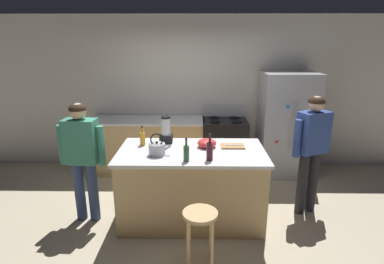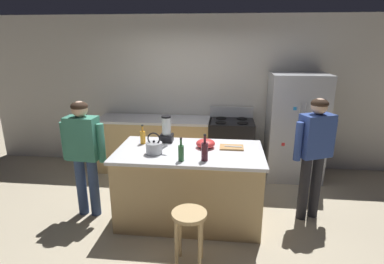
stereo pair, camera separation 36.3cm
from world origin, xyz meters
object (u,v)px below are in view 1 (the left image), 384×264
(kitchen_island, at_px, (192,185))
(mixing_bowl, at_px, (207,143))
(stove_range, at_px, (224,146))
(bottle_soda, at_px, (143,138))
(tea_kettle, at_px, (157,149))
(chef_knife, at_px, (234,145))
(bottle_olive_oil, at_px, (186,153))
(bar_stool, at_px, (200,224))
(person_by_sink_right, at_px, (312,144))
(refrigerator, at_px, (286,125))
(cutting_board, at_px, (233,146))
(blender_appliance, at_px, (166,131))
(person_by_island_left, at_px, (82,152))
(bottle_wine, at_px, (210,150))

(kitchen_island, distance_m, mixing_bowl, 0.58)
(stove_range, height_order, bottle_soda, bottle_soda)
(tea_kettle, height_order, chef_knife, tea_kettle)
(mixing_bowl, xyz_separation_m, tea_kettle, (-0.60, -0.28, 0.02))
(bottle_olive_oil, distance_m, tea_kettle, 0.41)
(bar_stool, height_order, bottle_soda, bottle_soda)
(bar_stool, height_order, chef_knife, chef_knife)
(kitchen_island, height_order, person_by_sink_right, person_by_sink_right)
(stove_range, bearing_deg, mixing_bowl, -104.16)
(refrigerator, relative_size, stove_range, 1.56)
(person_by_sink_right, relative_size, cutting_board, 5.37)
(blender_appliance, relative_size, chef_knife, 1.63)
(stove_range, height_order, person_by_sink_right, person_by_sink_right)
(refrigerator, distance_m, tea_kettle, 2.61)
(person_by_island_left, xyz_separation_m, bottle_soda, (0.72, 0.24, 0.11))
(person_by_sink_right, distance_m, mixing_bowl, 1.37)
(refrigerator, xyz_separation_m, mixing_bowl, (-1.41, -1.37, 0.13))
(person_by_sink_right, relative_size, bar_stool, 2.60)
(kitchen_island, relative_size, tea_kettle, 6.67)
(kitchen_island, distance_m, bottle_wine, 0.70)
(refrigerator, relative_size, bottle_olive_oil, 6.40)
(stove_range, height_order, bottle_olive_oil, bottle_olive_oil)
(bottle_soda, relative_size, tea_kettle, 0.93)
(bottle_olive_oil, bearing_deg, kitchen_island, 81.35)
(blender_appliance, height_order, bottle_olive_oil, blender_appliance)
(refrigerator, height_order, cutting_board, refrigerator)
(bottle_olive_oil, relative_size, tea_kettle, 1.00)
(tea_kettle, bearing_deg, person_by_island_left, 173.32)
(bottle_wine, bearing_deg, cutting_board, 55.59)
(bottle_soda, distance_m, chef_knife, 1.19)
(stove_range, distance_m, bottle_wine, 1.96)
(blender_appliance, bearing_deg, refrigerator, 31.32)
(person_by_island_left, relative_size, tea_kettle, 5.67)
(blender_appliance, height_order, cutting_board, blender_appliance)
(bottle_soda, height_order, tea_kettle, tea_kettle)
(bar_stool, relative_size, chef_knife, 2.82)
(person_by_island_left, height_order, person_by_sink_right, person_by_sink_right)
(kitchen_island, xyz_separation_m, mixing_bowl, (0.19, 0.13, 0.53))
(kitchen_island, xyz_separation_m, bottle_wine, (0.21, -0.32, 0.59))
(bar_stool, height_order, bottle_wine, bottle_wine)
(chef_knife, bearing_deg, bottle_wine, -122.30)
(mixing_bowl, bearing_deg, bottle_soda, 175.14)
(kitchen_island, bearing_deg, mixing_bowl, 33.03)
(refrigerator, relative_size, bottle_soda, 6.90)
(bar_stool, relative_size, cutting_board, 2.07)
(bar_stool, xyz_separation_m, tea_kettle, (-0.51, 0.74, 0.55))
(person_by_island_left, relative_size, bottle_soda, 6.10)
(kitchen_island, distance_m, bottle_soda, 0.88)
(person_by_island_left, bearing_deg, bottle_soda, 18.67)
(refrigerator, relative_size, person_by_island_left, 1.13)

